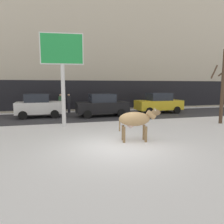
# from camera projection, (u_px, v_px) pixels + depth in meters

# --- Properties ---
(ground_plane) EXTENTS (120.00, 120.00, 0.00)m
(ground_plane) POSITION_uv_depth(u_px,v_px,m) (117.00, 147.00, 8.41)
(ground_plane) COLOR white
(road_strip) EXTENTS (60.00, 5.60, 0.01)m
(road_strip) POSITION_uv_depth(u_px,v_px,m) (87.00, 116.00, 16.80)
(road_strip) COLOR #333338
(road_strip) RESTS_ON ground
(building_facade) EXTENTS (44.00, 6.10, 13.00)m
(building_facade) POSITION_uv_depth(u_px,v_px,m) (77.00, 49.00, 22.49)
(building_facade) COLOR #BCB29E
(building_facade) RESTS_ON ground
(cow_tan) EXTENTS (1.94, 0.85, 1.54)m
(cow_tan) POSITION_uv_depth(u_px,v_px,m) (136.00, 120.00, 9.19)
(cow_tan) COLOR tan
(cow_tan) RESTS_ON ground
(billboard) EXTENTS (2.53, 0.50, 5.56)m
(billboard) POSITION_uv_depth(u_px,v_px,m) (62.00, 55.00, 12.11)
(billboard) COLOR silver
(billboard) RESTS_ON ground
(car_white_hatchback) EXTENTS (3.54, 2.00, 1.86)m
(car_white_hatchback) POSITION_uv_depth(u_px,v_px,m) (39.00, 106.00, 16.16)
(car_white_hatchback) COLOR white
(car_white_hatchback) RESTS_ON ground
(car_black_sedan) EXTENTS (4.25, 2.07, 1.84)m
(car_black_sedan) POSITION_uv_depth(u_px,v_px,m) (102.00, 105.00, 16.76)
(car_black_sedan) COLOR black
(car_black_sedan) RESTS_ON ground
(car_yellow_sedan) EXTENTS (4.25, 2.07, 1.84)m
(car_yellow_sedan) POSITION_uv_depth(u_px,v_px,m) (159.00, 103.00, 18.77)
(car_yellow_sedan) COLOR gold
(car_yellow_sedan) RESTS_ON ground
(pedestrian_near_billboard) EXTENTS (0.36, 0.24, 1.73)m
(pedestrian_near_billboard) POSITION_uv_depth(u_px,v_px,m) (94.00, 103.00, 19.72)
(pedestrian_near_billboard) COLOR #282833
(pedestrian_near_billboard) RESTS_ON ground
(pedestrian_by_cars) EXTENTS (0.36, 0.24, 1.73)m
(pedestrian_by_cars) POSITION_uv_depth(u_px,v_px,m) (61.00, 103.00, 18.91)
(pedestrian_by_cars) COLOR #282833
(pedestrian_by_cars) RESTS_ON ground
(pedestrian_far_left) EXTENTS (0.36, 0.24, 1.73)m
(pedestrian_far_left) POSITION_uv_depth(u_px,v_px,m) (69.00, 103.00, 19.11)
(pedestrian_far_left) COLOR #282833
(pedestrian_far_left) RESTS_ON ground
(bare_tree_right_lot) EXTENTS (1.50, 1.04, 4.83)m
(bare_tree_right_lot) POSITION_uv_depth(u_px,v_px,m) (222.00, 85.00, 13.43)
(bare_tree_right_lot) COLOR #4C3828
(bare_tree_right_lot) RESTS_ON ground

